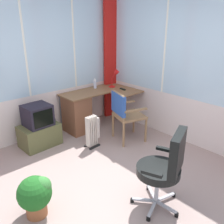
% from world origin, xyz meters
% --- Properties ---
extents(ground, '(4.86, 5.17, 0.06)m').
position_xyz_m(ground, '(0.00, 0.00, -0.03)').
color(ground, gray).
extents(north_window_panel, '(3.86, 0.07, 2.79)m').
position_xyz_m(north_window_panel, '(0.00, 2.11, 1.39)').
color(north_window_panel, silver).
rests_on(north_window_panel, ground).
extents(east_window_panel, '(0.07, 4.17, 2.79)m').
position_xyz_m(east_window_panel, '(1.96, 0.00, 1.39)').
color(east_window_panel, silver).
rests_on(east_window_panel, ground).
extents(curtain_corner, '(0.35, 0.11, 2.69)m').
position_xyz_m(curtain_corner, '(1.83, 1.98, 1.34)').
color(curtain_corner, red).
rests_on(curtain_corner, ground).
extents(desk, '(1.41, 0.96, 0.74)m').
position_xyz_m(desk, '(0.82, 1.77, 0.41)').
color(desk, brown).
rests_on(desk, ground).
extents(desk_lamp, '(0.22, 0.19, 0.38)m').
position_xyz_m(desk_lamp, '(1.71, 1.70, 0.99)').
color(desk_lamp, red).
rests_on(desk_lamp, desk).
extents(tv_remote, '(0.06, 0.15, 0.02)m').
position_xyz_m(tv_remote, '(1.66, 1.45, 0.75)').
color(tv_remote, black).
rests_on(tv_remote, desk).
extents(spray_bottle, '(0.06, 0.06, 0.22)m').
position_xyz_m(spray_bottle, '(1.32, 1.92, 0.85)').
color(spray_bottle, silver).
rests_on(spray_bottle, desk).
extents(wooden_armchair, '(0.61, 0.61, 0.91)m').
position_xyz_m(wooden_armchair, '(1.12, 0.89, 0.58)').
color(wooden_armchair, '#96714B').
rests_on(wooden_armchair, ground).
extents(office_chair, '(0.63, 0.56, 0.98)m').
position_xyz_m(office_chair, '(0.29, -0.61, 0.57)').
color(office_chair, '#B7B7BF').
rests_on(office_chair, ground).
extents(tv_on_stand, '(0.66, 0.47, 0.74)m').
position_xyz_m(tv_on_stand, '(-0.07, 1.73, 0.33)').
color(tv_on_stand, brown).
rests_on(tv_on_stand, ground).
extents(space_heater, '(0.27, 0.19, 0.56)m').
position_xyz_m(space_heater, '(0.60, 1.09, 0.28)').
color(space_heater, silver).
rests_on(space_heater, ground).
extents(potted_plant, '(0.38, 0.38, 0.49)m').
position_xyz_m(potted_plant, '(-0.85, 0.25, 0.28)').
color(potted_plant, '#975632').
rests_on(potted_plant, ground).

